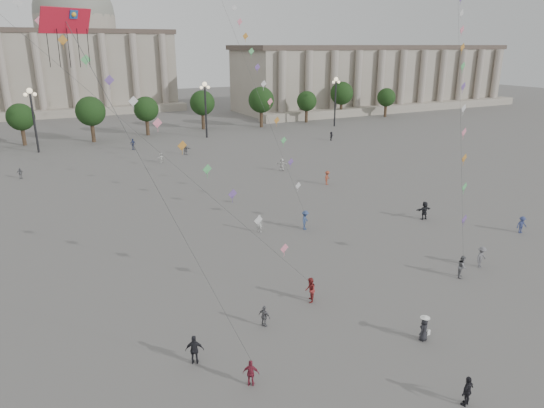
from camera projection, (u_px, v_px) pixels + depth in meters
name	position (u px, v px, depth m)	size (l,w,h in m)	color
ground	(370.00, 346.00, 29.26)	(360.00, 360.00, 0.00)	#5D5957
hall_east	(375.00, 77.00, 138.50)	(84.00, 26.22, 17.20)	gray
hall_central	(80.00, 56.00, 133.91)	(48.30, 34.30, 35.50)	gray
tree_row	(118.00, 110.00, 93.43)	(137.12, 5.12, 8.00)	#3B2A1D
lamp_post_mid_west	(32.00, 108.00, 79.54)	(2.00, 0.90, 10.65)	#262628
lamp_post_mid_east	(205.00, 99.00, 92.58)	(2.00, 0.90, 10.65)	#262628
lamp_post_far_east	(336.00, 93.00, 105.62)	(2.00, 0.90, 10.65)	#262628
person_crowd_0	(133.00, 144.00, 83.66)	(1.13, 0.47, 1.92)	navy
person_crowd_3	(424.00, 210.00, 50.23)	(1.79, 0.57, 1.93)	black
person_crowd_4	(161.00, 158.00, 74.54)	(1.43, 0.46, 1.54)	silver
person_crowd_6	(481.00, 257.00, 39.36)	(1.16, 0.67, 1.80)	slate
person_crowd_7	(282.00, 165.00, 69.66)	(1.69, 0.54, 1.82)	silver
person_crowd_8	(327.00, 178.00, 62.74)	(1.18, 0.68, 1.83)	#9E432B
person_crowd_9	(331.00, 136.00, 91.84)	(1.53, 0.49, 1.65)	black
person_crowd_12	(186.00, 149.00, 79.98)	(1.75, 0.56, 1.89)	slate
person_crowd_13	(259.00, 223.00, 46.82)	(0.64, 0.42, 1.76)	#B4B5B0
person_crowd_14	(522.00, 225.00, 46.60)	(1.08, 0.62, 1.67)	navy
person_crowd_16	(20.00, 173.00, 65.61)	(0.87, 0.36, 1.49)	slate
tourist_0	(251.00, 373.00, 25.67)	(0.90, 0.37, 1.53)	maroon
tourist_1	(195.00, 350.00, 27.43)	(1.04, 0.43, 1.78)	black
tourist_3	(264.00, 316.00, 31.09)	(0.87, 0.36, 1.48)	#5E5E63
tourist_4	(467.00, 391.00, 24.24)	(0.98, 0.41, 1.67)	black
kite_flyer_0	(310.00, 290.00, 34.04)	(0.89, 0.69, 1.83)	maroon
kite_flyer_1	(305.00, 220.00, 47.46)	(1.25, 0.72, 1.94)	#354978
kite_flyer_2	(462.00, 267.00, 37.68)	(0.87, 0.68, 1.79)	slate
hat_person	(424.00, 328.00, 29.62)	(0.86, 0.71, 1.69)	black
dragon_kite	(70.00, 42.00, 20.56)	(4.46, 2.46, 18.31)	red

